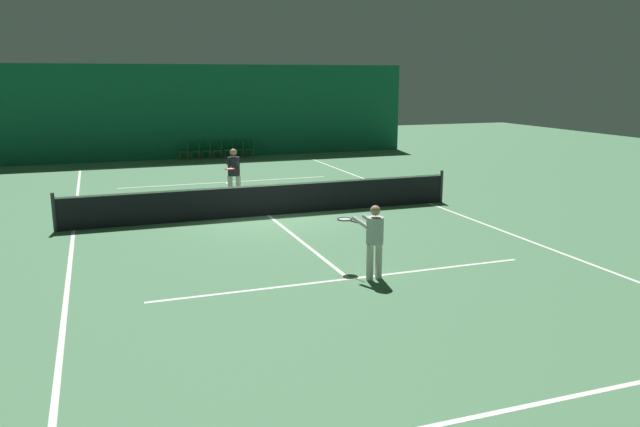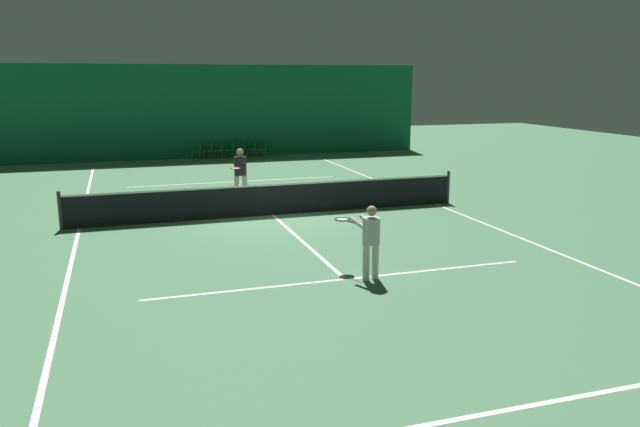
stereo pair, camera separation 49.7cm
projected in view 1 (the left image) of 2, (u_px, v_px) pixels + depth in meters
ground_plane at (268, 215)px, 18.83m from camera, size 60.00×60.00×0.00m
backdrop_curtain at (193, 112)px, 31.45m from camera, size 23.00×0.12×4.69m
court_line_baseline_far at (203, 164)px, 29.76m from camera, size 11.00×0.10×0.00m
court_line_baseline_near at (514, 409)px, 7.90m from camera, size 11.00×0.10×0.00m
court_line_service_far at (226, 182)px, 24.71m from camera, size 8.25×0.10×0.00m
court_line_service_near at (349, 279)px, 12.95m from camera, size 8.25×0.10×0.00m
court_line_sideline_left at (74, 230)px, 17.01m from camera, size 0.10×23.80×0.00m
court_line_sideline_right at (429, 203)px, 20.65m from camera, size 0.10×23.80×0.00m
court_line_centre at (268, 215)px, 18.83m from camera, size 0.10×12.80×0.00m
tennis_net at (268, 199)px, 18.72m from camera, size 12.00×0.10×1.07m
player_near at (373, 236)px, 12.79m from camera, size 0.73×1.35×1.56m
player_far at (234, 171)px, 20.79m from camera, size 0.80×1.43×1.76m
courtside_chair_0 at (185, 150)px, 31.16m from camera, size 0.44×0.44×0.84m
courtside_chair_1 at (196, 150)px, 31.34m from camera, size 0.44×0.44×0.84m
courtside_chair_2 at (207, 149)px, 31.53m from camera, size 0.44×0.44×0.84m
courtside_chair_3 at (218, 149)px, 31.71m from camera, size 0.44×0.44×0.84m
courtside_chair_4 at (229, 148)px, 31.90m from camera, size 0.44×0.44×0.84m
courtside_chair_5 at (240, 148)px, 32.08m from camera, size 0.44×0.44×0.84m
courtside_chair_6 at (250, 148)px, 32.27m from camera, size 0.44×0.44×0.84m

